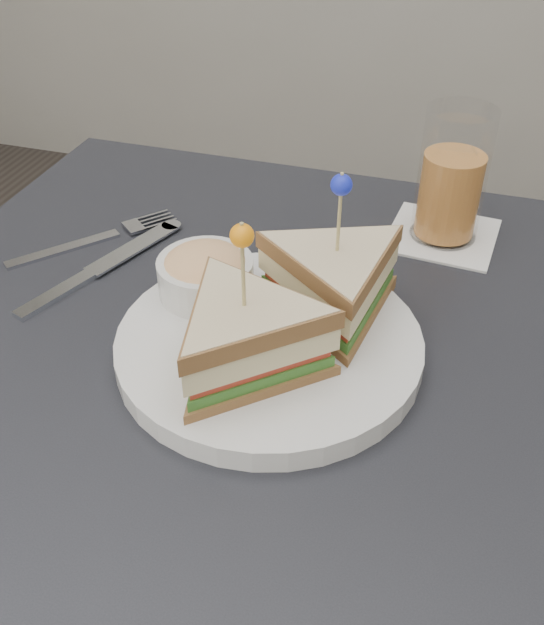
% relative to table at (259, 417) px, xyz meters
% --- Properties ---
extents(table, '(0.80, 0.80, 0.75)m').
position_rel_table_xyz_m(table, '(0.00, 0.00, 0.00)').
color(table, black).
rests_on(table, ground).
extents(plate_meal, '(0.34, 0.34, 0.17)m').
position_rel_table_xyz_m(plate_meal, '(0.01, 0.02, 0.12)').
color(plate_meal, silver).
rests_on(plate_meal, table).
extents(cutlery_fork, '(0.15, 0.17, 0.01)m').
position_rel_table_xyz_m(cutlery_fork, '(-0.24, 0.15, 0.08)').
color(cutlery_fork, silver).
rests_on(cutlery_fork, table).
extents(cutlery_knife, '(0.10, 0.23, 0.01)m').
position_rel_table_xyz_m(cutlery_knife, '(-0.21, 0.08, 0.08)').
color(cutlery_knife, silver).
rests_on(cutlery_knife, table).
extents(drink_set, '(0.13, 0.13, 0.15)m').
position_rel_table_xyz_m(drink_set, '(0.14, 0.27, 0.14)').
color(drink_set, white).
rests_on(drink_set, table).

